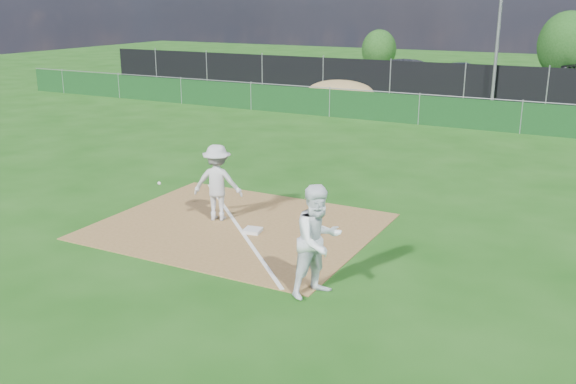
{
  "coord_description": "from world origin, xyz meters",
  "views": [
    {
      "loc": [
        7.37,
        -10.58,
        4.93
      ],
      "look_at": [
        1.29,
        1.0,
        1.0
      ],
      "focal_mm": 40.0,
      "sensor_mm": 36.0,
      "label": 1
    }
  ],
  "objects_px": {
    "first_base": "(253,230)",
    "car_mid": "(462,75)",
    "play_at_first": "(217,183)",
    "tree_left": "(379,50)",
    "runner": "(318,241)",
    "tree_mid": "(567,45)",
    "car_left": "(411,72)",
    "light_pole": "(499,20)"
  },
  "relations": [
    {
      "from": "play_at_first",
      "to": "car_mid",
      "type": "bearing_deg",
      "value": 91.18
    },
    {
      "from": "light_pole",
      "to": "tree_mid",
      "type": "bearing_deg",
      "value": 78.44
    },
    {
      "from": "runner",
      "to": "tree_left",
      "type": "bearing_deg",
      "value": 43.83
    },
    {
      "from": "light_pole",
      "to": "tree_mid",
      "type": "height_order",
      "value": "light_pole"
    },
    {
      "from": "light_pole",
      "to": "first_base",
      "type": "bearing_deg",
      "value": -92.58
    },
    {
      "from": "first_base",
      "to": "car_mid",
      "type": "xyz_separation_m",
      "value": [
        -1.7,
        26.91,
        0.62
      ]
    },
    {
      "from": "first_base",
      "to": "car_mid",
      "type": "bearing_deg",
      "value": 93.62
    },
    {
      "from": "light_pole",
      "to": "first_base",
      "type": "relative_size",
      "value": 21.78
    },
    {
      "from": "light_pole",
      "to": "car_left",
      "type": "relative_size",
      "value": 1.65
    },
    {
      "from": "play_at_first",
      "to": "runner",
      "type": "xyz_separation_m",
      "value": [
        3.72,
        -2.5,
        0.09
      ]
    },
    {
      "from": "car_mid",
      "to": "light_pole",
      "type": "bearing_deg",
      "value": -135.69
    },
    {
      "from": "runner",
      "to": "tree_left",
      "type": "relative_size",
      "value": 0.68
    },
    {
      "from": "runner",
      "to": "car_left",
      "type": "bearing_deg",
      "value": 39.59
    },
    {
      "from": "play_at_first",
      "to": "tree_left",
      "type": "distance_m",
      "value": 33.63
    },
    {
      "from": "runner",
      "to": "tree_mid",
      "type": "relative_size",
      "value": 0.46
    },
    {
      "from": "light_pole",
      "to": "play_at_first",
      "type": "xyz_separation_m",
      "value": [
        -2.14,
        -21.51,
        -3.09
      ]
    },
    {
      "from": "light_pole",
      "to": "play_at_first",
      "type": "height_order",
      "value": "light_pole"
    },
    {
      "from": "first_base",
      "to": "runner",
      "type": "height_order",
      "value": "runner"
    },
    {
      "from": "first_base",
      "to": "car_left",
      "type": "bearing_deg",
      "value": 99.88
    },
    {
      "from": "runner",
      "to": "tree_left",
      "type": "xyz_separation_m",
      "value": [
        -11.7,
        35.16,
        0.51
      ]
    },
    {
      "from": "light_pole",
      "to": "runner",
      "type": "distance_m",
      "value": 24.25
    },
    {
      "from": "runner",
      "to": "tree_mid",
      "type": "xyz_separation_m",
      "value": [
        0.7,
        35.19,
        1.22
      ]
    },
    {
      "from": "first_base",
      "to": "tree_mid",
      "type": "bearing_deg",
      "value": 84.35
    },
    {
      "from": "light_pole",
      "to": "play_at_first",
      "type": "bearing_deg",
      "value": -95.68
    },
    {
      "from": "light_pole",
      "to": "runner",
      "type": "height_order",
      "value": "light_pole"
    },
    {
      "from": "car_left",
      "to": "tree_mid",
      "type": "relative_size",
      "value": 1.13
    },
    {
      "from": "light_pole",
      "to": "tree_mid",
      "type": "xyz_separation_m",
      "value": [
        2.29,
        11.19,
        -1.78
      ]
    },
    {
      "from": "first_base",
      "to": "tree_mid",
      "type": "xyz_separation_m",
      "value": [
        3.27,
        33.09,
        2.16
      ]
    },
    {
      "from": "light_pole",
      "to": "car_left",
      "type": "height_order",
      "value": "light_pole"
    },
    {
      "from": "car_mid",
      "to": "car_left",
      "type": "bearing_deg",
      "value": 123.0
    },
    {
      "from": "runner",
      "to": "tree_left",
      "type": "distance_m",
      "value": 37.06
    },
    {
      "from": "car_mid",
      "to": "runner",
      "type": "bearing_deg",
      "value": -155.52
    },
    {
      "from": "car_left",
      "to": "car_mid",
      "type": "bearing_deg",
      "value": -56.54
    },
    {
      "from": "runner",
      "to": "car_left",
      "type": "xyz_separation_m",
      "value": [
        -7.11,
        28.16,
        -0.16
      ]
    },
    {
      "from": "first_base",
      "to": "car_mid",
      "type": "height_order",
      "value": "car_mid"
    },
    {
      "from": "runner",
      "to": "tree_mid",
      "type": "height_order",
      "value": "tree_mid"
    },
    {
      "from": "play_at_first",
      "to": "tree_left",
      "type": "relative_size",
      "value": 0.77
    },
    {
      "from": "runner",
      "to": "tree_left",
      "type": "height_order",
      "value": "tree_left"
    },
    {
      "from": "light_pole",
      "to": "first_base",
      "type": "xyz_separation_m",
      "value": [
        -0.99,
        -21.9,
        -3.94
      ]
    },
    {
      "from": "runner",
      "to": "tree_mid",
      "type": "distance_m",
      "value": 35.22
    },
    {
      "from": "first_base",
      "to": "runner",
      "type": "distance_m",
      "value": 3.45
    },
    {
      "from": "first_base",
      "to": "car_left",
      "type": "relative_size",
      "value": 0.08
    }
  ]
}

